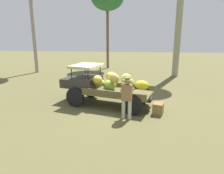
# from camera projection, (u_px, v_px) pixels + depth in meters

# --- Properties ---
(ground_plane) EXTENTS (60.00, 60.00, 0.00)m
(ground_plane) POSITION_uv_depth(u_px,v_px,m) (114.00, 104.00, 10.06)
(ground_plane) COLOR brown
(truck) EXTENTS (4.66, 2.73, 1.90)m
(truck) POSITION_uv_depth(u_px,v_px,m) (102.00, 85.00, 9.87)
(truck) COLOR #302C2C
(truck) RESTS_ON ground
(farmer) EXTENTS (0.53, 0.49, 1.72)m
(farmer) POSITION_uv_depth(u_px,v_px,m) (127.00, 96.00, 8.15)
(farmer) COLOR #B2B7A5
(farmer) RESTS_ON ground
(wooden_crate) EXTENTS (0.53, 0.59, 0.49)m
(wooden_crate) POSITION_uv_depth(u_px,v_px,m) (158.00, 109.00, 8.80)
(wooden_crate) COLOR olive
(wooden_crate) RESTS_ON ground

